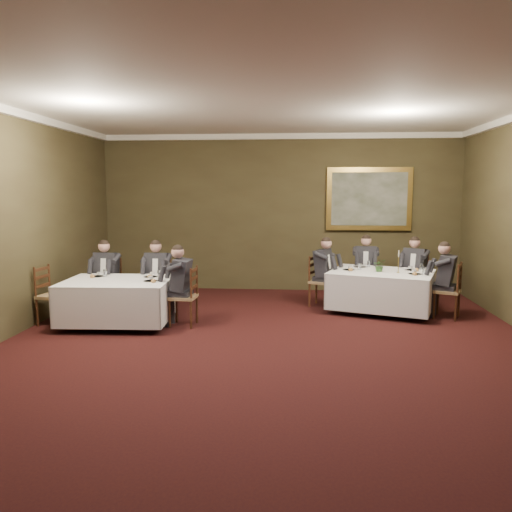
# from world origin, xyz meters

# --- Properties ---
(ground) EXTENTS (10.00, 10.00, 0.00)m
(ground) POSITION_xyz_m (0.00, 0.00, 0.00)
(ground) COLOR black
(ground) RESTS_ON ground
(ceiling) EXTENTS (8.00, 10.00, 0.10)m
(ceiling) POSITION_xyz_m (0.00, 0.00, 3.50)
(ceiling) COLOR silver
(ceiling) RESTS_ON back_wall
(back_wall) EXTENTS (8.00, 0.10, 3.50)m
(back_wall) POSITION_xyz_m (0.00, 5.00, 1.75)
(back_wall) COLOR #38301C
(back_wall) RESTS_ON ground
(front_wall) EXTENTS (8.00, 0.10, 3.50)m
(front_wall) POSITION_xyz_m (0.00, -5.00, 1.75)
(front_wall) COLOR #38301C
(front_wall) RESTS_ON ground
(crown_molding) EXTENTS (8.00, 10.00, 0.12)m
(crown_molding) POSITION_xyz_m (0.00, 0.00, 3.44)
(crown_molding) COLOR white
(crown_molding) RESTS_ON back_wall
(table_main) EXTENTS (2.19, 1.92, 0.67)m
(table_main) POSITION_xyz_m (1.98, 3.02, 0.45)
(table_main) COLOR black
(table_main) RESTS_ON ground
(table_second) EXTENTS (1.82, 1.42, 0.67)m
(table_second) POSITION_xyz_m (-2.60, 1.73, 0.45)
(table_second) COLOR black
(table_second) RESTS_ON ground
(chair_main_backleft) EXTENTS (0.48, 0.47, 1.00)m
(chair_main_backleft) POSITION_xyz_m (1.82, 4.08, 0.28)
(chair_main_backleft) COLOR olive
(chair_main_backleft) RESTS_ON ground
(diner_main_backleft) EXTENTS (0.45, 0.52, 1.35)m
(diner_main_backleft) POSITION_xyz_m (1.82, 4.07, 0.51)
(diner_main_backleft) COLOR black
(diner_main_backleft) RESTS_ON chair_main_backleft
(chair_main_backright) EXTENTS (0.59, 0.59, 1.00)m
(chair_main_backright) POSITION_xyz_m (2.75, 3.75, 0.28)
(chair_main_backright) COLOR olive
(chair_main_backright) RESTS_ON ground
(diner_main_backright) EXTENTS (0.59, 0.62, 1.35)m
(diner_main_backright) POSITION_xyz_m (2.75, 3.74, 0.51)
(diner_main_backright) COLOR black
(diner_main_backright) RESTS_ON chair_main_backright
(chair_main_endleft) EXTENTS (0.56, 0.57, 1.00)m
(chair_main_endleft) POSITION_xyz_m (0.88, 3.41, 0.28)
(chair_main_endleft) COLOR olive
(chair_main_endleft) RESTS_ON ground
(diner_main_endleft) EXTENTS (0.60, 0.55, 1.35)m
(diner_main_endleft) POSITION_xyz_m (0.89, 3.40, 0.51)
(diner_main_endleft) COLOR black
(diner_main_endleft) RESTS_ON chair_main_endleft
(chair_main_endright) EXTENTS (0.56, 0.57, 1.00)m
(chair_main_endright) POSITION_xyz_m (3.07, 2.64, 0.28)
(chair_main_endright) COLOR olive
(chair_main_endright) RESTS_ON ground
(diner_main_endright) EXTENTS (0.60, 0.56, 1.35)m
(diner_main_endright) POSITION_xyz_m (3.06, 2.65, 0.51)
(diner_main_endright) COLOR black
(diner_main_endright) RESTS_ON chair_main_endright
(chair_sec_backleft) EXTENTS (0.47, 0.45, 1.00)m
(chair_sec_backleft) POSITION_xyz_m (-3.11, 2.61, 0.28)
(chair_sec_backleft) COLOR olive
(chair_sec_backleft) RESTS_ON ground
(diner_sec_backleft) EXTENTS (0.44, 0.51, 1.35)m
(diner_sec_backleft) POSITION_xyz_m (-3.11, 2.60, 0.51)
(diner_sec_backleft) COLOR black
(diner_sec_backleft) RESTS_ON chair_sec_backleft
(chair_sec_backright) EXTENTS (0.45, 0.43, 1.00)m
(chair_sec_backright) POSITION_xyz_m (-2.17, 2.66, 0.28)
(chair_sec_backright) COLOR olive
(chair_sec_backright) RESTS_ON ground
(diner_sec_backright) EXTENTS (0.43, 0.49, 1.35)m
(diner_sec_backright) POSITION_xyz_m (-2.17, 2.65, 0.51)
(diner_sec_backright) COLOR black
(diner_sec_backright) RESTS_ON chair_sec_backright
(chair_sec_endright) EXTENTS (0.44, 0.46, 1.00)m
(chair_sec_endright) POSITION_xyz_m (-1.48, 1.78, 0.28)
(chair_sec_endright) COLOR olive
(chair_sec_endright) RESTS_ON ground
(diner_sec_endright) EXTENTS (0.50, 0.44, 1.35)m
(diner_sec_endright) POSITION_xyz_m (-1.49, 1.78, 0.51)
(diner_sec_endright) COLOR black
(diner_sec_endright) RESTS_ON chair_sec_endright
(chair_sec_endleft) EXTENTS (0.48, 0.50, 1.00)m
(chair_sec_endleft) POSITION_xyz_m (-3.72, 1.68, 0.28)
(chair_sec_endleft) COLOR olive
(chair_sec_endleft) RESTS_ON ground
(centerpiece) EXTENTS (0.24, 0.22, 0.25)m
(centerpiece) POSITION_xyz_m (1.93, 2.99, 0.89)
(centerpiece) COLOR #2D5926
(centerpiece) RESTS_ON table_main
(candlestick) EXTENTS (0.06, 0.06, 0.43)m
(candlestick) POSITION_xyz_m (2.25, 2.89, 0.92)
(candlestick) COLOR gold
(candlestick) RESTS_ON table_main
(place_setting_table_main) EXTENTS (0.33, 0.31, 0.14)m
(place_setting_table_main) POSITION_xyz_m (1.69, 3.58, 0.80)
(place_setting_table_main) COLOR white
(place_setting_table_main) RESTS_ON table_main
(place_setting_table_second) EXTENTS (0.33, 0.31, 0.14)m
(place_setting_table_second) POSITION_xyz_m (-3.04, 2.11, 0.80)
(place_setting_table_second) COLOR white
(place_setting_table_second) RESTS_ON table_second
(painting) EXTENTS (1.86, 0.09, 1.38)m
(painting) POSITION_xyz_m (1.98, 4.94, 2.07)
(painting) COLOR #BF9546
(painting) RESTS_ON back_wall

